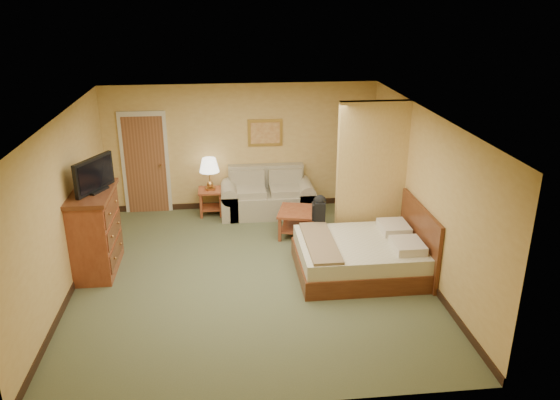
{
  "coord_description": "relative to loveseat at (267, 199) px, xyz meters",
  "views": [
    {
      "loc": [
        -0.38,
        -7.8,
        4.28
      ],
      "look_at": [
        0.53,
        0.6,
        1.04
      ],
      "focal_mm": 35.0,
      "sensor_mm": 36.0,
      "label": 1
    }
  ],
  "objects": [
    {
      "name": "wall_picture",
      "position": [
        0.0,
        0.4,
        1.29
      ],
      "size": [
        0.71,
        0.04,
        0.55
      ],
      "color": "#B78E3F",
      "rests_on": "back_wall"
    },
    {
      "name": "table_lamp",
      "position": [
        -1.15,
        0.07,
        0.73
      ],
      "size": [
        0.4,
        0.4,
        0.66
      ],
      "color": "#AB7A3F",
      "rests_on": "side_table"
    },
    {
      "name": "partition",
      "position": [
        1.67,
        -1.65,
        0.99
      ],
      "size": [
        1.2,
        0.15,
        2.6
      ],
      "primitive_type": "cube",
      "color": "tan",
      "rests_on": "floor"
    },
    {
      "name": "door",
      "position": [
        -2.43,
        0.39,
        0.72
      ],
      "size": [
        0.94,
        0.16,
        2.1
      ],
      "color": "beige",
      "rests_on": "floor"
    },
    {
      "name": "ceiling",
      "position": [
        -0.48,
        -2.58,
        2.29
      ],
      "size": [
        6.0,
        6.0,
        0.0
      ],
      "primitive_type": "plane",
      "rotation": [
        3.14,
        0.0,
        0.0
      ],
      "color": "white",
      "rests_on": "back_wall"
    },
    {
      "name": "tv",
      "position": [
        -2.86,
        -2.13,
        1.32
      ],
      "size": [
        0.44,
        0.82,
        0.54
      ],
      "rotation": [
        0.0,
        0.0,
        -0.45
      ],
      "color": "black",
      "rests_on": "dresser"
    },
    {
      "name": "right_wall",
      "position": [
        2.27,
        -2.58,
        0.99
      ],
      "size": [
        0.02,
        6.0,
        2.6
      ],
      "primitive_type": "cube",
      "color": "tan",
      "rests_on": "floor"
    },
    {
      "name": "back_wall",
      "position": [
        -0.48,
        0.42,
        0.99
      ],
      "size": [
        5.5,
        0.02,
        2.6
      ],
      "primitive_type": "cube",
      "color": "tan",
      "rests_on": "floor"
    },
    {
      "name": "backpack",
      "position": [
        0.75,
        -1.79,
        0.49
      ],
      "size": [
        0.22,
        0.3,
        0.49
      ],
      "rotation": [
        0.0,
        0.0,
        -0.13
      ],
      "color": "black",
      "rests_on": "bed"
    },
    {
      "name": "loveseat",
      "position": [
        0.0,
        0.0,
        0.0
      ],
      "size": [
        1.88,
        0.87,
        0.95
      ],
      "color": "tan",
      "rests_on": "floor"
    },
    {
      "name": "floor",
      "position": [
        -0.48,
        -2.58,
        -0.31
      ],
      "size": [
        6.0,
        6.0,
        0.0
      ],
      "primitive_type": "plane",
      "color": "#515838",
      "rests_on": "ground"
    },
    {
      "name": "coffee_table",
      "position": [
        0.51,
        -1.13,
        0.04
      ],
      "size": [
        0.94,
        0.94,
        0.49
      ],
      "rotation": [
        0.0,
        0.0,
        -0.26
      ],
      "color": "maroon",
      "rests_on": "floor"
    },
    {
      "name": "dresser",
      "position": [
        -2.96,
        -2.13,
        0.38
      ],
      "size": [
        0.67,
        1.28,
        1.37
      ],
      "color": "maroon",
      "rests_on": "floor"
    },
    {
      "name": "baseboard",
      "position": [
        -0.48,
        0.41,
        -0.25
      ],
      "size": [
        5.5,
        0.02,
        0.12
      ],
      "primitive_type": "cube",
      "color": "black",
      "rests_on": "floor"
    },
    {
      "name": "bed",
      "position": [
        1.34,
        -2.68,
        -0.01
      ],
      "size": [
        2.02,
        1.72,
        1.11
      ],
      "color": "#522513",
      "rests_on": "floor"
    },
    {
      "name": "side_table",
      "position": [
        -1.15,
        0.07,
        0.05
      ],
      "size": [
        0.49,
        0.49,
        0.54
      ],
      "color": "maroon",
      "rests_on": "floor"
    },
    {
      "name": "left_wall",
      "position": [
        -3.23,
        -2.58,
        0.99
      ],
      "size": [
        0.02,
        6.0,
        2.6
      ],
      "primitive_type": "cube",
      "color": "tan",
      "rests_on": "floor"
    }
  ]
}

